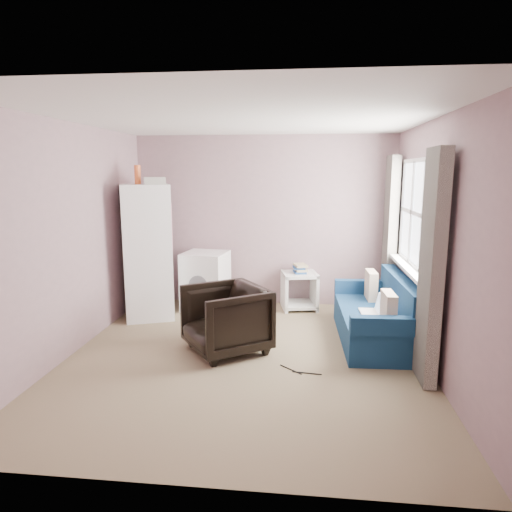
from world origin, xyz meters
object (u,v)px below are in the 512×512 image
at_px(washing_machine, 206,280).
at_px(armchair, 226,316).
at_px(side_table, 299,288).
at_px(sofa, 378,318).
at_px(fridge, 148,251).

bearing_deg(washing_machine, armchair, -61.98).
bearing_deg(side_table, armchair, -114.55).
relative_size(armchair, washing_machine, 0.98).
distance_m(armchair, sofa, 1.81).
bearing_deg(washing_machine, sofa, -16.37).
bearing_deg(fridge, washing_machine, 11.49).
bearing_deg(fridge, armchair, -62.54).
relative_size(side_table, sofa, 0.38).
distance_m(armchair, washing_machine, 1.65).
distance_m(side_table, sofa, 1.52).
bearing_deg(sofa, armchair, -165.29).
xyz_separation_m(side_table, sofa, (0.95, -1.19, -0.03)).
xyz_separation_m(armchair, side_table, (0.78, 1.71, -0.10)).
relative_size(fridge, washing_machine, 2.47).
height_order(fridge, sofa, fridge).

